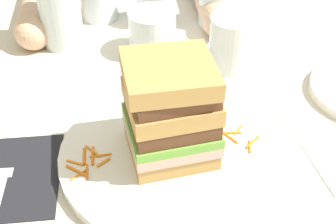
{
  "coord_description": "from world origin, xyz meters",
  "views": [
    {
      "loc": [
        -0.06,
        -0.42,
        0.43
      ],
      "look_at": [
        -0.01,
        0.03,
        0.06
      ],
      "focal_mm": 49.46,
      "sensor_mm": 36.0,
      "label": 1
    }
  ],
  "objects_px": {
    "main_plate": "(171,156)",
    "juice_glass": "(232,44)",
    "empty_tumbler_2": "(217,3)",
    "napkin_dark": "(4,177)",
    "empty_tumbler_0": "(155,1)",
    "empty_tumbler_1": "(152,32)",
    "knife": "(305,144)",
    "sandwich": "(171,112)"
  },
  "relations": [
    {
      "from": "napkin_dark",
      "to": "juice_glass",
      "type": "distance_m",
      "value": 0.4
    },
    {
      "from": "napkin_dark",
      "to": "juice_glass",
      "type": "xyz_separation_m",
      "value": [
        0.34,
        0.21,
        0.04
      ]
    },
    {
      "from": "napkin_dark",
      "to": "empty_tumbler_0",
      "type": "distance_m",
      "value": 0.44
    },
    {
      "from": "knife",
      "to": "empty_tumbler_0",
      "type": "bearing_deg",
      "value": 114.81
    },
    {
      "from": "main_plate",
      "to": "knife",
      "type": "relative_size",
      "value": 1.42
    },
    {
      "from": "sandwich",
      "to": "empty_tumbler_2",
      "type": "xyz_separation_m",
      "value": [
        0.13,
        0.35,
        -0.04
      ]
    },
    {
      "from": "sandwich",
      "to": "napkin_dark",
      "type": "xyz_separation_m",
      "value": [
        -0.21,
        -0.0,
        -0.08
      ]
    },
    {
      "from": "main_plate",
      "to": "empty_tumbler_1",
      "type": "xyz_separation_m",
      "value": [
        0.0,
        0.26,
        0.03
      ]
    },
    {
      "from": "knife",
      "to": "empty_tumbler_1",
      "type": "relative_size",
      "value": 2.52
    },
    {
      "from": "juice_glass",
      "to": "empty_tumbler_0",
      "type": "bearing_deg",
      "value": 123.95
    },
    {
      "from": "sandwich",
      "to": "knife",
      "type": "xyz_separation_m",
      "value": [
        0.18,
        0.01,
        -0.08
      ]
    },
    {
      "from": "juice_glass",
      "to": "empty_tumbler_2",
      "type": "xyz_separation_m",
      "value": [
        0.01,
        0.14,
        0.0
      ]
    },
    {
      "from": "juice_glass",
      "to": "empty_tumbler_1",
      "type": "bearing_deg",
      "value": 155.03
    },
    {
      "from": "main_plate",
      "to": "empty_tumbler_1",
      "type": "relative_size",
      "value": 3.58
    },
    {
      "from": "juice_glass",
      "to": "empty_tumbler_2",
      "type": "distance_m",
      "value": 0.14
    },
    {
      "from": "empty_tumbler_0",
      "to": "empty_tumbler_1",
      "type": "height_order",
      "value": "empty_tumbler_0"
    },
    {
      "from": "juice_glass",
      "to": "empty_tumbler_1",
      "type": "distance_m",
      "value": 0.14
    },
    {
      "from": "knife",
      "to": "empty_tumbler_2",
      "type": "bearing_deg",
      "value": 98.75
    },
    {
      "from": "napkin_dark",
      "to": "main_plate",
      "type": "bearing_deg",
      "value": 1.44
    },
    {
      "from": "main_plate",
      "to": "empty_tumbler_0",
      "type": "relative_size",
      "value": 3.37
    },
    {
      "from": "juice_glass",
      "to": "knife",
      "type": "bearing_deg",
      "value": -73.69
    },
    {
      "from": "napkin_dark",
      "to": "juice_glass",
      "type": "height_order",
      "value": "juice_glass"
    },
    {
      "from": "main_plate",
      "to": "juice_glass",
      "type": "relative_size",
      "value": 3.26
    },
    {
      "from": "main_plate",
      "to": "napkin_dark",
      "type": "distance_m",
      "value": 0.21
    },
    {
      "from": "juice_glass",
      "to": "empty_tumbler_0",
      "type": "height_order",
      "value": "juice_glass"
    },
    {
      "from": "main_plate",
      "to": "napkin_dark",
      "type": "xyz_separation_m",
      "value": [
        -0.21,
        -0.01,
        -0.01
      ]
    },
    {
      "from": "knife",
      "to": "napkin_dark",
      "type": "bearing_deg",
      "value": -178.19
    },
    {
      "from": "empty_tumbler_2",
      "to": "knife",
      "type": "bearing_deg",
      "value": -81.25
    },
    {
      "from": "main_plate",
      "to": "sandwich",
      "type": "distance_m",
      "value": 0.07
    },
    {
      "from": "napkin_dark",
      "to": "knife",
      "type": "bearing_deg",
      "value": 1.81
    },
    {
      "from": "empty_tumbler_1",
      "to": "juice_glass",
      "type": "bearing_deg",
      "value": -24.97
    },
    {
      "from": "juice_glass",
      "to": "main_plate",
      "type": "bearing_deg",
      "value": -121.24
    },
    {
      "from": "empty_tumbler_2",
      "to": "napkin_dark",
      "type": "bearing_deg",
      "value": -133.91
    },
    {
      "from": "knife",
      "to": "empty_tumbler_2",
      "type": "height_order",
      "value": "empty_tumbler_2"
    },
    {
      "from": "empty_tumbler_2",
      "to": "main_plate",
      "type": "bearing_deg",
      "value": -110.52
    },
    {
      "from": "napkin_dark",
      "to": "empty_tumbler_1",
      "type": "distance_m",
      "value": 0.34
    },
    {
      "from": "napkin_dark",
      "to": "juice_glass",
      "type": "relative_size",
      "value": 1.64
    },
    {
      "from": "napkin_dark",
      "to": "empty_tumbler_2",
      "type": "relative_size",
      "value": 1.78
    },
    {
      "from": "napkin_dark",
      "to": "empty_tumbler_0",
      "type": "bearing_deg",
      "value": 58.47
    },
    {
      "from": "sandwich",
      "to": "main_plate",
      "type": "bearing_deg",
      "value": 54.18
    },
    {
      "from": "juice_glass",
      "to": "empty_tumbler_0",
      "type": "xyz_separation_m",
      "value": [
        -0.11,
        0.16,
        0.0
      ]
    },
    {
      "from": "empty_tumbler_0",
      "to": "napkin_dark",
      "type": "bearing_deg",
      "value": -121.53
    }
  ]
}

